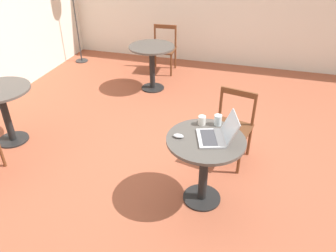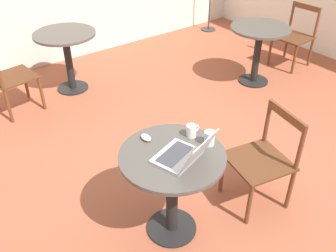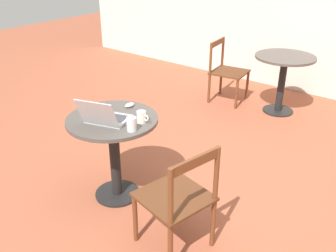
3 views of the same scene
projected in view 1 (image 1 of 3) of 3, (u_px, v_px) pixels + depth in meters
ground_plane at (189, 154)px, 4.10m from camera, size 16.00×16.00×0.00m
cafe_table_near at (205, 155)px, 3.13m from camera, size 0.75×0.75×0.75m
cafe_table_mid at (152, 57)px, 5.41m from camera, size 0.75×0.75×0.75m
cafe_table_far at (2, 102)px, 4.05m from camera, size 0.75×0.75×0.75m
chair_near_right at (231, 127)px, 3.82m from camera, size 0.54×0.54×0.84m
chair_mid_right at (163, 49)px, 6.18m from camera, size 0.48×0.48×0.84m
laptop at (217, 135)px, 3.01m from camera, size 0.40×0.42×0.24m
mouse at (178, 136)px, 3.05m from camera, size 0.06×0.10×0.03m
mug at (202, 120)px, 3.23m from camera, size 0.11×0.07×0.09m
drinking_glass at (218, 120)px, 3.22m from camera, size 0.08×0.08×0.11m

